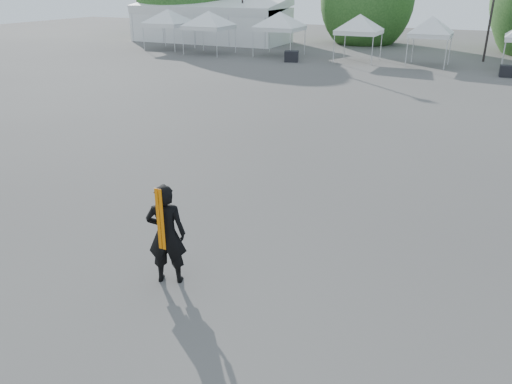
% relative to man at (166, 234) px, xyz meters
% --- Properties ---
extents(ground, '(120.00, 120.00, 0.00)m').
position_rel_man_xyz_m(ground, '(1.13, 2.56, -1.02)').
color(ground, '#474442').
rests_on(ground, ground).
extents(marquee, '(15.00, 6.25, 4.23)m').
position_rel_man_xyz_m(marquee, '(-20.87, 37.56, 0.95)').
color(marquee, white).
rests_on(marquee, ground).
extents(tree_mid_w, '(4.16, 4.16, 6.33)m').
position_rel_man_xyz_m(tree_mid_w, '(-6.87, 42.56, 2.91)').
color(tree_mid_w, '#382314').
rests_on(tree_mid_w, ground).
extents(tent_a, '(4.73, 4.73, 3.88)m').
position_rel_man_xyz_m(tent_a, '(-21.11, 30.76, 2.04)').
color(tent_a, silver).
rests_on(tent_a, ground).
extents(tent_b, '(4.68, 4.68, 3.88)m').
position_rel_man_xyz_m(tent_b, '(-16.42, 29.67, 2.04)').
color(tent_b, silver).
rests_on(tent_b, ground).
extents(tent_c, '(4.73, 4.73, 3.88)m').
position_rel_man_xyz_m(tent_c, '(-10.83, 31.06, 2.04)').
color(tent_c, silver).
rests_on(tent_c, ground).
extents(tent_d, '(4.24, 4.24, 3.88)m').
position_rel_man_xyz_m(tent_d, '(-4.38, 30.68, 2.03)').
color(tent_d, silver).
rests_on(tent_d, ground).
extents(tent_e, '(3.88, 3.88, 3.88)m').
position_rel_man_xyz_m(tent_e, '(0.64, 30.66, 2.03)').
color(tent_e, silver).
rests_on(tent_e, ground).
extents(man, '(0.87, 0.74, 2.04)m').
position_rel_man_xyz_m(man, '(0.00, 0.00, 0.00)').
color(man, black).
rests_on(man, ground).
extents(crate_west, '(1.18, 1.04, 0.78)m').
position_rel_man_xyz_m(crate_west, '(-8.70, 28.36, -0.63)').
color(crate_west, black).
rests_on(crate_west, ground).
extents(crate_mid, '(0.95, 0.77, 0.70)m').
position_rel_man_xyz_m(crate_mid, '(5.77, 28.14, -0.67)').
color(crate_mid, black).
rests_on(crate_mid, ground).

